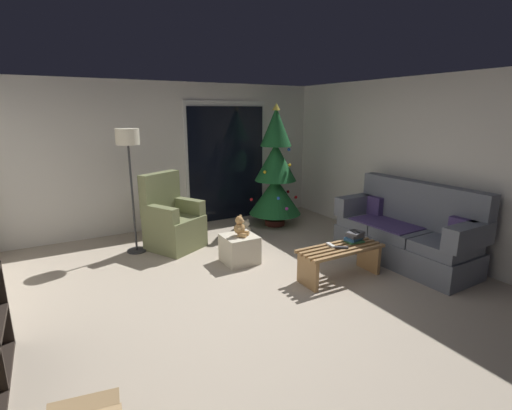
# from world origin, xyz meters

# --- Properties ---
(ground_plane) EXTENTS (7.00, 7.00, 0.00)m
(ground_plane) POSITION_xyz_m (0.00, 0.00, 0.00)
(ground_plane) COLOR #B2A38E
(wall_back) EXTENTS (5.72, 0.12, 2.50)m
(wall_back) POSITION_xyz_m (0.00, 3.06, 1.25)
(wall_back) COLOR silver
(wall_back) RESTS_ON ground
(wall_right) EXTENTS (0.12, 6.00, 2.50)m
(wall_right) POSITION_xyz_m (2.86, 0.00, 1.25)
(wall_right) COLOR silver
(wall_right) RESTS_ON ground
(patio_door_frame) EXTENTS (1.60, 0.02, 2.20)m
(patio_door_frame) POSITION_xyz_m (1.05, 2.99, 1.10)
(patio_door_frame) COLOR silver
(patio_door_frame) RESTS_ON ground
(patio_door_glass) EXTENTS (1.50, 0.02, 2.10)m
(patio_door_glass) POSITION_xyz_m (1.05, 2.97, 1.05)
(patio_door_glass) COLOR black
(patio_door_glass) RESTS_ON ground
(couch) EXTENTS (0.83, 1.96, 1.08)m
(couch) POSITION_xyz_m (2.32, -0.10, 0.40)
(couch) COLOR slate
(couch) RESTS_ON ground
(coffee_table) EXTENTS (1.10, 0.40, 0.41)m
(coffee_table) POSITION_xyz_m (1.14, -0.10, 0.27)
(coffee_table) COLOR #9E7547
(coffee_table) RESTS_ON ground
(remote_white) EXTENTS (0.07, 0.16, 0.02)m
(remote_white) POSITION_xyz_m (1.06, -0.01, 0.42)
(remote_white) COLOR silver
(remote_white) RESTS_ON coffee_table
(remote_graphite) EXTENTS (0.15, 0.12, 0.02)m
(remote_graphite) POSITION_xyz_m (1.12, -0.14, 0.42)
(remote_graphite) COLOR #333338
(remote_graphite) RESTS_ON coffee_table
(book_stack) EXTENTS (0.26, 0.21, 0.13)m
(book_stack) POSITION_xyz_m (1.42, -0.03, 0.47)
(book_stack) COLOR #337042
(book_stack) RESTS_ON coffee_table
(cell_phone) EXTENTS (0.10, 0.16, 0.01)m
(cell_phone) POSITION_xyz_m (1.42, -0.03, 0.54)
(cell_phone) COLOR black
(cell_phone) RESTS_ON book_stack
(christmas_tree) EXTENTS (0.93, 0.93, 2.15)m
(christmas_tree) POSITION_xyz_m (1.62, 2.18, 0.95)
(christmas_tree) COLOR #4C1E19
(christmas_tree) RESTS_ON ground
(armchair) EXTENTS (0.93, 0.93, 1.13)m
(armchair) POSITION_xyz_m (-0.34, 1.95, 0.40)
(armchair) COLOR olive
(armchair) RESTS_ON ground
(floor_lamp) EXTENTS (0.32, 0.32, 1.78)m
(floor_lamp) POSITION_xyz_m (-0.86, 2.06, 1.51)
(floor_lamp) COLOR #2D2D30
(floor_lamp) RESTS_ON ground
(ottoman) EXTENTS (0.44, 0.44, 0.38)m
(ottoman) POSITION_xyz_m (0.28, 0.95, 0.19)
(ottoman) COLOR beige
(ottoman) RESTS_ON ground
(teddy_bear_honey) EXTENTS (0.21, 0.22, 0.29)m
(teddy_bear_honey) POSITION_xyz_m (0.29, 0.94, 0.50)
(teddy_bear_honey) COLOR tan
(teddy_bear_honey) RESTS_ON ottoman
(teddy_bear_cream_by_tree) EXTENTS (0.21, 0.21, 0.29)m
(teddy_bear_cream_by_tree) POSITION_xyz_m (0.87, 1.88, 0.12)
(teddy_bear_cream_by_tree) COLOR beige
(teddy_bear_cream_by_tree) RESTS_ON ground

